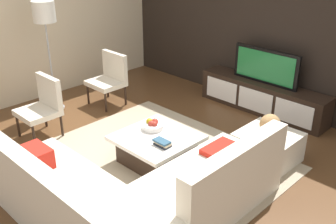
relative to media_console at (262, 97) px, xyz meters
name	(u,v)px	position (x,y,z in m)	size (l,w,h in m)	color
ground_plane	(157,168)	(0.00, -2.40, -0.25)	(14.00, 14.00, 0.00)	brown
feature_wall_back	(280,24)	(0.00, 0.30, 1.15)	(6.40, 0.12, 2.80)	black
side_wall_left	(31,18)	(-3.20, -2.20, 1.15)	(0.12, 5.20, 2.80)	beige
area_rug	(151,164)	(-0.10, -2.40, -0.24)	(3.03, 2.72, 0.01)	tan
media_console	(262,97)	(0.00, 0.00, 0.00)	(2.18, 0.43, 0.50)	black
television	(266,66)	(0.00, 0.00, 0.53)	(1.13, 0.06, 0.55)	black
sectional_couch	(133,195)	(0.51, -3.23, 0.04)	(2.26, 2.42, 0.84)	beige
coffee_table	(157,148)	(-0.10, -2.30, -0.05)	(0.93, 0.93, 0.38)	black
accent_chair_near	(43,104)	(-1.80, -2.89, 0.24)	(0.54, 0.52, 0.87)	black
floor_lamp	(44,18)	(-2.52, -2.31, 1.26)	(0.34, 0.34, 1.77)	#A5A5AA
ottoman	(267,147)	(0.89, -1.28, -0.05)	(0.70, 0.70, 0.40)	beige
fruit_bowl	(152,125)	(-0.28, -2.19, 0.18)	(0.28, 0.28, 0.13)	silver
accent_chair_far	(110,76)	(-2.05, -1.51, 0.24)	(0.57, 0.50, 0.87)	black
decorative_ball	(270,124)	(0.89, -1.28, 0.28)	(0.26, 0.26, 0.26)	#AD8451
book_stack	(162,143)	(0.12, -2.42, 0.17)	(0.21, 0.13, 0.07)	#1E232D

